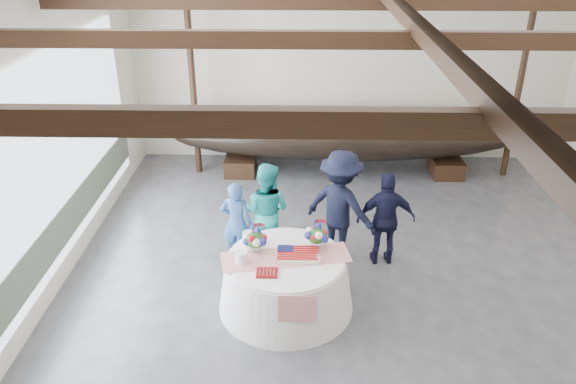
{
  "coord_description": "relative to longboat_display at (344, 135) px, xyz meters",
  "views": [
    {
      "loc": [
        -1.17,
        -6.8,
        5.43
      ],
      "look_at": [
        -1.36,
        1.51,
        1.24
      ],
      "focal_mm": 35.0,
      "sensor_mm": 36.0,
      "label": 1
    }
  ],
  "objects": [
    {
      "name": "ceiling",
      "position": [
        0.18,
        -5.0,
        3.56
      ],
      "size": [
        10.0,
        12.0,
        0.01
      ],
      "primitive_type": "cube",
      "color": "white",
      "rests_on": "wall_back"
    },
    {
      "name": "guest_woman_teal",
      "position": [
        -1.55,
        -3.48,
        -0.07
      ],
      "size": [
        1.01,
        0.88,
        1.74
      ],
      "primitive_type": "imported",
      "rotation": [
        0.0,
        0.0,
        2.84
      ],
      "color": "teal",
      "rests_on": "ground"
    },
    {
      "name": "guest_man_left",
      "position": [
        -0.31,
        -3.51,
        0.05
      ],
      "size": [
        1.47,
        1.31,
        1.98
      ],
      "primitive_type": "imported",
      "rotation": [
        0.0,
        0.0,
        2.57
      ],
      "color": "black",
      "rests_on": "ground"
    },
    {
      "name": "open_bay",
      "position": [
        -4.77,
        -4.0,
        0.89
      ],
      "size": [
        0.03,
        7.0,
        3.2
      ],
      "color": "silver",
      "rests_on": "ground"
    },
    {
      "name": "wall_back",
      "position": [
        0.18,
        1.0,
        1.31
      ],
      "size": [
        10.0,
        0.02,
        4.5
      ],
      "primitive_type": "cube",
      "color": "silver",
      "rests_on": "ground"
    },
    {
      "name": "banquet_table",
      "position": [
        -1.18,
        -4.89,
        -0.5
      ],
      "size": [
        2.04,
        2.04,
        0.87
      ],
      "color": "white",
      "rests_on": "ground"
    },
    {
      "name": "guest_man_right",
      "position": [
        0.45,
        -3.64,
        -0.1
      ],
      "size": [
        1.0,
        0.45,
        1.67
      ],
      "primitive_type": "imported",
      "rotation": [
        0.0,
        0.0,
        3.18
      ],
      "color": "black",
      "rests_on": "ground"
    },
    {
      "name": "longboat_display",
      "position": [
        0.0,
        0.0,
        0.0
      ],
      "size": [
        7.83,
        1.57,
        1.47
      ],
      "color": "black",
      "rests_on": "ground"
    },
    {
      "name": "guest_woman_blue",
      "position": [
        -2.04,
        -3.66,
        -0.2
      ],
      "size": [
        0.59,
        0.43,
        1.48
      ],
      "primitive_type": "imported",
      "rotation": [
        0.0,
        0.0,
        2.99
      ],
      "color": "#2B508B",
      "rests_on": "ground"
    },
    {
      "name": "wall_left",
      "position": [
        -4.82,
        -5.0,
        1.31
      ],
      "size": [
        0.02,
        12.0,
        4.5
      ],
      "primitive_type": "cube",
      "color": "silver",
      "rests_on": "ground"
    },
    {
      "name": "pavilion_structure",
      "position": [
        0.18,
        -4.15,
        3.06
      ],
      "size": [
        9.8,
        11.76,
        4.5
      ],
      "color": "black",
      "rests_on": "ground"
    },
    {
      "name": "tabletop_items",
      "position": [
        -1.22,
        -4.74,
        0.08
      ],
      "size": [
        1.95,
        0.98,
        0.4
      ],
      "color": "red",
      "rests_on": "banquet_table"
    },
    {
      "name": "floor",
      "position": [
        0.18,
        -5.0,
        -0.94
      ],
      "size": [
        10.0,
        12.0,
        0.01
      ],
      "primitive_type": "cube",
      "color": "#3D3D42",
      "rests_on": "ground"
    }
  ]
}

